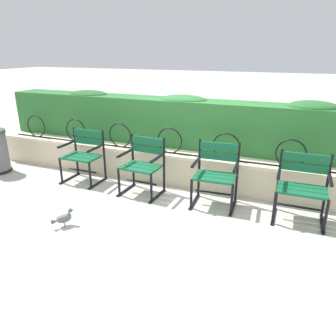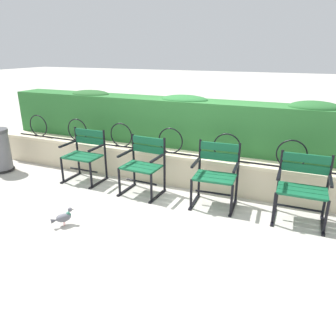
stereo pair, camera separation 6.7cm
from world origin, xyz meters
The scene contains 9 objects.
ground_plane centered at (0.00, 0.00, 0.00)m, with size 60.00×60.00×0.00m, color #BCB7AD.
stone_wall centered at (0.00, 0.91, 0.27)m, with size 7.48×0.41×0.53m.
iron_arch_fence centered at (-0.22, 0.83, 0.71)m, with size 6.94×0.02×0.42m.
hedge_row centered at (0.00, 1.36, 0.94)m, with size 7.33×0.56×0.88m.
park_chair_leftmost centered at (-1.64, 0.43, 0.46)m, with size 0.62×0.52×0.86m.
park_chair_centre_left centered at (-0.50, 0.36, 0.46)m, with size 0.62×0.55×0.87m.
park_chair_centre_right centered at (0.62, 0.39, 0.47)m, with size 0.63×0.55×0.90m.
park_chair_rightmost centered at (1.76, 0.37, 0.47)m, with size 0.64×0.53×0.87m.
pigeon_near_chairs centered at (-0.98, -0.96, 0.11)m, with size 0.21×0.26×0.22m.
Camera 2 is at (1.64, -3.75, 2.11)m, focal length 34.41 mm.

